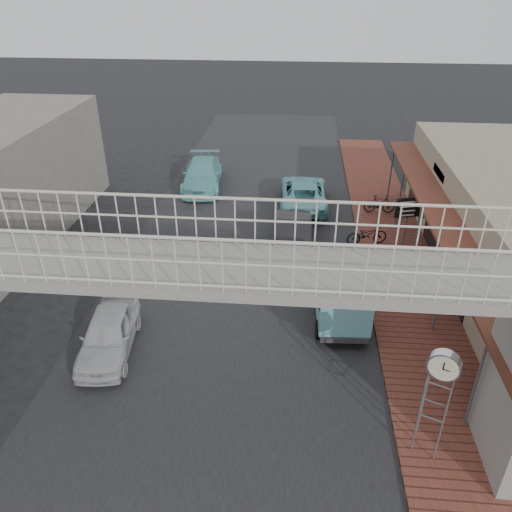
% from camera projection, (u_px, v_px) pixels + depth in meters
% --- Properties ---
extents(ground, '(120.00, 120.00, 0.00)m').
position_uv_depth(ground, '(224.00, 339.00, 16.44)').
color(ground, black).
rests_on(ground, ground).
extents(road_strip, '(10.00, 60.00, 0.01)m').
position_uv_depth(road_strip, '(224.00, 339.00, 16.44)').
color(road_strip, black).
rests_on(road_strip, ground).
extents(sidewalk, '(3.00, 40.00, 0.10)m').
position_uv_depth(sidewalk, '(409.00, 297.00, 18.50)').
color(sidewalk, brown).
rests_on(sidewalk, ground).
extents(footbridge, '(16.40, 2.40, 6.34)m').
position_uv_depth(footbridge, '(194.00, 341.00, 11.41)').
color(footbridge, gray).
rests_on(footbridge, ground).
extents(white_hatchback, '(1.95, 3.93, 1.29)m').
position_uv_depth(white_hatchback, '(109.00, 333.00, 15.69)').
color(white_hatchback, silver).
rests_on(white_hatchback, ground).
extents(dark_sedan, '(1.59, 4.47, 1.47)m').
position_uv_depth(dark_sedan, '(293.00, 238.00, 21.15)').
color(dark_sedan, black).
rests_on(dark_sedan, ground).
extents(angkot_curb, '(2.47, 5.12, 1.41)m').
position_uv_depth(angkot_curb, '(304.00, 193.00, 25.56)').
color(angkot_curb, '#6DBABE').
rests_on(angkot_curb, ground).
extents(angkot_far, '(2.51, 5.17, 1.45)m').
position_uv_depth(angkot_far, '(202.00, 175.00, 27.82)').
color(angkot_far, '#71C3C4').
rests_on(angkot_far, ground).
extents(angkot_van, '(1.90, 3.84, 1.85)m').
position_uv_depth(angkot_van, '(341.00, 289.00, 16.95)').
color(angkot_van, black).
rests_on(angkot_van, ground).
extents(motorcycle_near, '(1.93, 1.08, 0.96)m').
position_uv_depth(motorcycle_near, '(367.00, 234.00, 21.77)').
color(motorcycle_near, black).
rests_on(motorcycle_near, sidewalk).
extents(motorcycle_far, '(1.52, 0.44, 0.91)m').
position_uv_depth(motorcycle_far, '(379.00, 204.00, 24.67)').
color(motorcycle_far, black).
rests_on(motorcycle_far, sidewalk).
extents(street_clock, '(0.79, 0.77, 3.07)m').
position_uv_depth(street_clock, '(443.00, 370.00, 11.34)').
color(street_clock, '#59595B').
rests_on(street_clock, sidewalk).
extents(arrow_sign, '(1.72, 1.14, 2.85)m').
position_uv_depth(arrow_sign, '(425.00, 207.00, 19.88)').
color(arrow_sign, '#59595B').
rests_on(arrow_sign, sidewalk).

